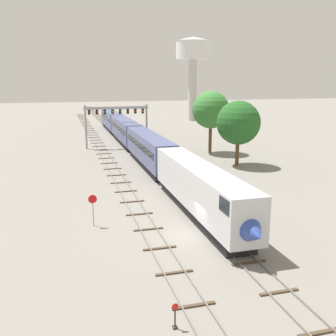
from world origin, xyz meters
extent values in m
plane|color=gray|center=(0.00, 0.00, 0.00)|extent=(400.00, 400.00, 0.00)
cube|color=slate|center=(1.28, 60.00, 0.08)|extent=(0.07, 200.00, 0.16)
cube|color=slate|center=(2.72, 60.00, 0.08)|extent=(0.07, 200.00, 0.16)
cube|color=#473828|center=(2.00, -14.00, 0.05)|extent=(2.60, 0.24, 0.10)
cube|color=#473828|center=(2.00, -10.00, 0.05)|extent=(2.60, 0.24, 0.10)
cube|color=#473828|center=(2.00, -6.00, 0.05)|extent=(2.60, 0.24, 0.10)
cube|color=#473828|center=(2.00, -2.00, 0.05)|extent=(2.60, 0.24, 0.10)
cube|color=#473828|center=(2.00, 2.00, 0.05)|extent=(2.60, 0.24, 0.10)
cube|color=#473828|center=(2.00, 6.00, 0.05)|extent=(2.60, 0.24, 0.10)
cube|color=#473828|center=(2.00, 10.00, 0.05)|extent=(2.60, 0.24, 0.10)
cube|color=#473828|center=(2.00, 14.00, 0.05)|extent=(2.60, 0.24, 0.10)
cube|color=#473828|center=(2.00, 18.00, 0.05)|extent=(2.60, 0.24, 0.10)
cube|color=#473828|center=(2.00, 22.00, 0.05)|extent=(2.60, 0.24, 0.10)
cube|color=#473828|center=(2.00, 26.00, 0.05)|extent=(2.60, 0.24, 0.10)
cube|color=#473828|center=(2.00, 30.00, 0.05)|extent=(2.60, 0.24, 0.10)
cube|color=#473828|center=(2.00, 34.00, 0.05)|extent=(2.60, 0.24, 0.10)
cube|color=#473828|center=(2.00, 38.00, 0.05)|extent=(2.60, 0.24, 0.10)
cube|color=#473828|center=(2.00, 42.00, 0.05)|extent=(2.60, 0.24, 0.10)
cube|color=#473828|center=(2.00, 46.00, 0.05)|extent=(2.60, 0.24, 0.10)
cube|color=#473828|center=(2.00, 50.00, 0.05)|extent=(2.60, 0.24, 0.10)
cube|color=#473828|center=(2.00, 54.00, 0.05)|extent=(2.60, 0.24, 0.10)
cube|color=#473828|center=(2.00, 58.00, 0.05)|extent=(2.60, 0.24, 0.10)
cube|color=#473828|center=(2.00, 62.00, 0.05)|extent=(2.60, 0.24, 0.10)
cube|color=#473828|center=(2.00, 66.00, 0.05)|extent=(2.60, 0.24, 0.10)
cube|color=#473828|center=(2.00, 70.00, 0.05)|extent=(2.60, 0.24, 0.10)
cube|color=#473828|center=(2.00, 74.00, 0.05)|extent=(2.60, 0.24, 0.10)
cube|color=#473828|center=(2.00, 78.00, 0.05)|extent=(2.60, 0.24, 0.10)
cube|color=#473828|center=(2.00, 82.00, 0.05)|extent=(2.60, 0.24, 0.10)
cube|color=#473828|center=(2.00, 86.00, 0.05)|extent=(2.60, 0.24, 0.10)
cube|color=#473828|center=(2.00, 90.00, 0.05)|extent=(2.60, 0.24, 0.10)
cube|color=#473828|center=(2.00, 94.00, 0.05)|extent=(2.60, 0.24, 0.10)
cube|color=#473828|center=(2.00, 98.00, 0.05)|extent=(2.60, 0.24, 0.10)
cube|color=#473828|center=(2.00, 102.00, 0.05)|extent=(2.60, 0.24, 0.10)
cube|color=#473828|center=(2.00, 106.00, 0.05)|extent=(2.60, 0.24, 0.10)
cube|color=#473828|center=(2.00, 110.00, 0.05)|extent=(2.60, 0.24, 0.10)
cube|color=#473828|center=(2.00, 114.00, 0.05)|extent=(2.60, 0.24, 0.10)
cube|color=#473828|center=(2.00, 118.00, 0.05)|extent=(2.60, 0.24, 0.10)
cube|color=#473828|center=(2.00, 122.00, 0.05)|extent=(2.60, 0.24, 0.10)
cube|color=#473828|center=(2.00, 126.00, 0.05)|extent=(2.60, 0.24, 0.10)
cube|color=#473828|center=(2.00, 130.00, 0.05)|extent=(2.60, 0.24, 0.10)
cube|color=#473828|center=(2.00, 134.00, 0.05)|extent=(2.60, 0.24, 0.10)
cube|color=#473828|center=(2.00, 138.00, 0.05)|extent=(2.60, 0.24, 0.10)
cube|color=#473828|center=(2.00, 142.00, 0.05)|extent=(2.60, 0.24, 0.10)
cube|color=#473828|center=(2.00, 146.00, 0.05)|extent=(2.60, 0.24, 0.10)
cube|color=#473828|center=(2.00, 150.00, 0.05)|extent=(2.60, 0.24, 0.10)
cube|color=#473828|center=(2.00, 154.00, 0.05)|extent=(2.60, 0.24, 0.10)
cube|color=#473828|center=(2.00, 158.00, 0.05)|extent=(2.60, 0.24, 0.10)
cube|color=slate|center=(-4.22, 40.00, 0.08)|extent=(0.07, 160.00, 0.16)
cube|color=slate|center=(-2.78, 40.00, 0.08)|extent=(0.07, 160.00, 0.16)
cube|color=#473828|center=(-3.50, -10.00, 0.05)|extent=(2.60, 0.24, 0.10)
cube|color=#473828|center=(-3.50, -6.00, 0.05)|extent=(2.60, 0.24, 0.10)
cube|color=#473828|center=(-3.50, -2.00, 0.05)|extent=(2.60, 0.24, 0.10)
cube|color=#473828|center=(-3.50, 2.00, 0.05)|extent=(2.60, 0.24, 0.10)
cube|color=#473828|center=(-3.50, 6.00, 0.05)|extent=(2.60, 0.24, 0.10)
cube|color=#473828|center=(-3.50, 10.00, 0.05)|extent=(2.60, 0.24, 0.10)
cube|color=#473828|center=(-3.50, 14.00, 0.05)|extent=(2.60, 0.24, 0.10)
cube|color=#473828|center=(-3.50, 18.00, 0.05)|extent=(2.60, 0.24, 0.10)
cube|color=#473828|center=(-3.50, 22.00, 0.05)|extent=(2.60, 0.24, 0.10)
cube|color=#473828|center=(-3.50, 26.00, 0.05)|extent=(2.60, 0.24, 0.10)
cube|color=#473828|center=(-3.50, 30.00, 0.05)|extent=(2.60, 0.24, 0.10)
cube|color=#473828|center=(-3.50, 34.00, 0.05)|extent=(2.60, 0.24, 0.10)
cube|color=#473828|center=(-3.50, 38.00, 0.05)|extent=(2.60, 0.24, 0.10)
cube|color=#473828|center=(-3.50, 42.00, 0.05)|extent=(2.60, 0.24, 0.10)
cube|color=#473828|center=(-3.50, 46.00, 0.05)|extent=(2.60, 0.24, 0.10)
cube|color=#473828|center=(-3.50, 50.00, 0.05)|extent=(2.60, 0.24, 0.10)
cube|color=#473828|center=(-3.50, 54.00, 0.05)|extent=(2.60, 0.24, 0.10)
cube|color=#473828|center=(-3.50, 58.00, 0.05)|extent=(2.60, 0.24, 0.10)
cube|color=#473828|center=(-3.50, 62.00, 0.05)|extent=(2.60, 0.24, 0.10)
cube|color=#473828|center=(-3.50, 66.00, 0.05)|extent=(2.60, 0.24, 0.10)
cube|color=#473828|center=(-3.50, 70.00, 0.05)|extent=(2.60, 0.24, 0.10)
cube|color=#473828|center=(-3.50, 74.00, 0.05)|extent=(2.60, 0.24, 0.10)
cube|color=#473828|center=(-3.50, 78.00, 0.05)|extent=(2.60, 0.24, 0.10)
cube|color=#473828|center=(-3.50, 82.00, 0.05)|extent=(2.60, 0.24, 0.10)
cube|color=#473828|center=(-3.50, 86.00, 0.05)|extent=(2.60, 0.24, 0.10)
cube|color=#473828|center=(-3.50, 90.00, 0.05)|extent=(2.60, 0.24, 0.10)
cube|color=#473828|center=(-3.50, 94.00, 0.05)|extent=(2.60, 0.24, 0.10)
cube|color=#473828|center=(-3.50, 98.00, 0.05)|extent=(2.60, 0.24, 0.10)
cube|color=#473828|center=(-3.50, 102.00, 0.05)|extent=(2.60, 0.24, 0.10)
cube|color=#473828|center=(-3.50, 106.00, 0.05)|extent=(2.60, 0.24, 0.10)
cube|color=#473828|center=(-3.50, 110.00, 0.05)|extent=(2.60, 0.24, 0.10)
cube|color=#473828|center=(-3.50, 114.00, 0.05)|extent=(2.60, 0.24, 0.10)
cube|color=#473828|center=(-3.50, 118.00, 0.05)|extent=(2.60, 0.24, 0.10)
cube|color=silver|center=(2.00, 4.45, 2.90)|extent=(3.00, 20.90, 3.80)
cone|color=#2D479E|center=(2.00, -6.20, 2.50)|extent=(2.88, 2.60, 2.88)
cube|color=black|center=(2.00, -4.80, 4.04)|extent=(3.04, 1.80, 1.10)
cube|color=black|center=(2.00, 4.45, 0.50)|extent=(2.52, 18.81, 1.00)
cube|color=#4C5684|center=(2.00, 26.34, 2.90)|extent=(3.00, 20.90, 3.80)
cube|color=black|center=(2.00, 26.34, 3.30)|extent=(3.04, 19.22, 0.90)
cube|color=black|center=(2.00, 26.34, 0.50)|extent=(2.52, 18.81, 1.00)
cube|color=#4C5684|center=(2.00, 48.24, 2.90)|extent=(3.00, 20.90, 3.80)
cube|color=black|center=(2.00, 48.24, 3.30)|extent=(3.04, 19.22, 0.90)
cube|color=black|center=(2.00, 48.24, 0.50)|extent=(2.52, 18.81, 1.00)
cube|color=#4C5684|center=(2.00, 70.13, 2.90)|extent=(3.00, 20.90, 3.80)
cube|color=black|center=(2.00, 70.13, 3.30)|extent=(3.04, 19.22, 0.90)
cube|color=black|center=(2.00, 70.13, 0.50)|extent=(2.52, 18.81, 1.00)
cylinder|color=#999BA0|center=(-6.00, 43.96, 4.06)|extent=(0.36, 0.36, 8.11)
cylinder|color=#999BA0|center=(5.50, 43.96, 4.06)|extent=(0.36, 0.36, 8.11)
cube|color=#999BA0|center=(-0.25, 43.96, 7.51)|extent=(12.10, 0.36, 0.50)
cube|color=black|center=(-5.28, 44.01, 6.81)|extent=(0.44, 0.32, 0.90)
sphere|color=red|center=(-5.28, 43.82, 6.81)|extent=(0.28, 0.28, 0.28)
cube|color=black|center=(-3.84, 44.01, 6.81)|extent=(0.44, 0.32, 0.90)
sphere|color=red|center=(-3.84, 43.82, 6.81)|extent=(0.28, 0.28, 0.28)
cube|color=black|center=(-2.41, 44.01, 6.81)|extent=(0.44, 0.32, 0.90)
sphere|color=green|center=(-2.41, 43.82, 6.81)|extent=(0.28, 0.28, 0.28)
cube|color=black|center=(-0.97, 44.01, 6.81)|extent=(0.44, 0.32, 0.90)
sphere|color=yellow|center=(-0.97, 43.82, 6.81)|extent=(0.28, 0.28, 0.28)
cube|color=black|center=(0.47, 44.01, 6.81)|extent=(0.44, 0.32, 0.90)
sphere|color=green|center=(0.47, 43.82, 6.81)|extent=(0.28, 0.28, 0.28)
cube|color=black|center=(1.91, 44.01, 6.81)|extent=(0.44, 0.32, 0.90)
sphere|color=red|center=(1.91, 43.82, 6.81)|extent=(0.28, 0.28, 0.28)
cube|color=black|center=(3.34, 44.01, 6.81)|extent=(0.44, 0.32, 0.90)
sphere|color=red|center=(3.34, 43.82, 6.81)|extent=(0.28, 0.28, 0.28)
cube|color=black|center=(4.78, 44.01, 6.81)|extent=(0.44, 0.32, 0.90)
sphere|color=yellow|center=(4.78, 43.82, 6.81)|extent=(0.28, 0.28, 0.28)
cylinder|color=beige|center=(29.59, 87.41, 9.37)|extent=(2.60, 2.60, 18.73)
cylinder|color=white|center=(29.59, 87.41, 21.38)|extent=(10.38, 10.38, 5.30)
cone|color=white|center=(29.59, 87.41, 24.64)|extent=(10.58, 10.58, 1.20)
cylinder|color=black|center=(-5.10, -11.62, 0.55)|extent=(0.08, 0.08, 1.10)
cylinder|color=red|center=(-5.10, -11.64, 1.28)|extent=(0.36, 0.03, 0.36)
cube|color=#333333|center=(-5.10, -11.62, 0.06)|extent=(0.24, 0.24, 0.12)
cylinder|color=gray|center=(-8.00, 4.16, 1.10)|extent=(0.08, 0.08, 2.20)
cylinder|color=red|center=(-8.00, 4.14, 2.50)|extent=(0.76, 0.03, 0.76)
cylinder|color=brown|center=(15.00, 23.64, 2.08)|extent=(0.56, 0.56, 4.16)
sphere|color=#235B23|center=(15.00, 23.64, 6.45)|extent=(6.52, 6.52, 6.52)
cylinder|color=brown|center=(14.80, 34.24, 2.65)|extent=(0.56, 0.56, 5.31)
sphere|color=#387A33|center=(14.80, 34.24, 7.56)|extent=(6.44, 6.44, 6.44)
camera|label=1|loc=(-10.16, -28.70, 12.73)|focal=41.30mm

